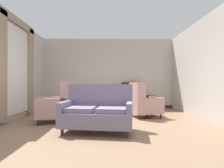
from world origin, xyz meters
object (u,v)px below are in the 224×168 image
object	(u,v)px
gramophone	(134,82)
settee	(98,112)
porcelain_vase	(102,99)
side_table	(148,104)
coffee_table	(103,107)
sideboard	(132,97)
armchair_near_window	(103,101)
armchair_back_corner	(78,102)
armchair_near_sideboard	(57,105)
armchair_far_left	(143,103)

from	to	relation	value
gramophone	settee	bearing A→B (deg)	-110.61
porcelain_vase	side_table	bearing A→B (deg)	11.04
coffee_table	side_table	bearing A→B (deg)	13.40
coffee_table	side_table	size ratio (longest dim) A/B	1.08
settee	sideboard	bearing A→B (deg)	79.22
armchair_near_window	armchair_back_corner	bearing A→B (deg)	34.75
gramophone	porcelain_vase	bearing A→B (deg)	-118.99
porcelain_vase	armchair_near_sideboard	size ratio (longest dim) A/B	0.30
armchair_back_corner	side_table	bearing A→B (deg)	123.01
armchair_near_sideboard	sideboard	world-z (taller)	sideboard
armchair_far_left	sideboard	xyz separation A→B (m)	(-0.08, 1.84, 0.06)
porcelain_vase	settee	bearing A→B (deg)	-92.84
settee	sideboard	size ratio (longest dim) A/B	1.43
settee	armchair_far_left	distance (m)	2.11
coffee_table	settee	bearing A→B (deg)	-93.80
armchair_far_left	sideboard	world-z (taller)	sideboard
settee	gramophone	xyz separation A→B (m)	(1.28, 3.41, 0.71)
armchair_back_corner	gramophone	world-z (taller)	gramophone
armchair_far_left	sideboard	distance (m)	1.85
coffee_table	gramophone	world-z (taller)	gramophone
porcelain_vase	sideboard	bearing A→B (deg)	62.81
porcelain_vase	armchair_near_sideboard	distance (m)	1.26
armchair_near_sideboard	sideboard	xyz separation A→B (m)	(2.41, 2.48, 0.06)
porcelain_vase	gramophone	distance (m)	2.57
porcelain_vase	sideboard	distance (m)	2.58
gramophone	coffee_table	bearing A→B (deg)	-118.07
armchair_far_left	armchair_near_sideboard	xyz separation A→B (m)	(-2.49, -0.63, 0.01)
armchair_near_window	armchair_far_left	distance (m)	1.60
armchair_far_left	armchair_near_sideboard	size ratio (longest dim) A/B	0.98
sideboard	armchair_near_sideboard	bearing A→B (deg)	-134.20
settee	sideboard	xyz separation A→B (m)	(1.24, 3.49, 0.09)
coffee_table	armchair_far_left	bearing A→B (deg)	21.99
armchair_near_sideboard	sideboard	bearing A→B (deg)	122.31
coffee_table	armchair_near_window	xyz separation A→B (m)	(-0.03, 1.47, 0.05)
armchair_back_corner	gramophone	size ratio (longest dim) A/B	2.45
armchair_far_left	armchair_near_sideboard	world-z (taller)	armchair_near_sideboard
armchair_near_window	armchair_back_corner	world-z (taller)	armchair_near_window
coffee_table	porcelain_vase	bearing A→B (deg)	106.87
porcelain_vase	armchair_back_corner	size ratio (longest dim) A/B	0.29
porcelain_vase	sideboard	xyz separation A→B (m)	(1.18, 2.29, -0.10)
settee	coffee_table	bearing A→B (deg)	94.91
sideboard	armchair_back_corner	bearing A→B (deg)	-145.47
coffee_table	armchair_near_sideboard	world-z (taller)	armchair_near_sideboard
armchair_near_window	gramophone	world-z (taller)	gramophone
armchair_far_left	side_table	world-z (taller)	armchair_far_left
armchair_near_sideboard	porcelain_vase	bearing A→B (deg)	85.13
porcelain_vase	armchair_near_window	size ratio (longest dim) A/B	0.33
armchair_near_sideboard	sideboard	distance (m)	3.46
armchair_far_left	armchair_back_corner	bearing A→B (deg)	66.07
settee	side_table	xyz separation A→B (m)	(1.42, 1.47, 0.01)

